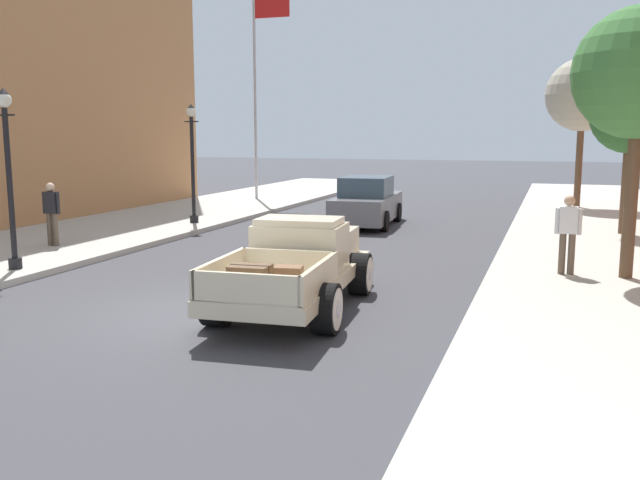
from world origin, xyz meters
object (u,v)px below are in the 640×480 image
Objects in this scene: street_lamp_far at (192,154)px; flagpole at (259,71)px; car_background_grey at (367,203)px; street_tree_second at (631,115)px; pedestrian_sidewalk_left at (51,210)px; street_tree_nearest at (640,74)px; pedestrian_sidewalk_right at (568,230)px; street_lamp_near at (8,165)px; street_tree_third at (583,95)px; hotrod_truck_cream at (299,264)px.

flagpole is at bearing 98.94° from street_lamp_far.
car_background_grey is 8.36m from street_tree_second.
pedestrian_sidewalk_left reaches higher than car_background_grey.
pedestrian_sidewalk_right is at bearing -177.95° from street_tree_nearest.
flagpole is at bearing 137.07° from car_background_grey.
pedestrian_sidewalk_right is 18.98m from flagpole.
street_lamp_near is 8.12m from street_lamp_far.
pedestrian_sidewalk_left is 12.65m from pedestrian_sidewalk_right.
street_tree_nearest reaches higher than street_lamp_far.
car_background_grey is 0.76× the size of street_tree_third.
street_lamp_near is 1.00× the size of street_lamp_far.
street_tree_nearest is at bearing 15.02° from street_lamp_near.
pedestrian_sidewalk_right is at bearing 16.28° from street_lamp_near.
street_tree_nearest reaches higher than street_lamp_near.
pedestrian_sidewalk_right is 3.31m from street_tree_nearest.
flagpole is (-1.52, 16.49, 3.39)m from street_lamp_near.
flagpole is at bearing -176.31° from street_tree_third.
street_tree_second reaches higher than pedestrian_sidewalk_left.
flagpole reaches higher than hotrod_truck_cream.
street_lamp_near is 16.44m from street_tree_second.
street_tree_nearest is 0.92× the size of street_tree_third.
car_background_grey is at bearing 177.88° from street_tree_second.
car_background_grey is 11.64m from street_lamp_near.
car_background_grey is at bearing -134.01° from street_tree_third.
street_lamp_far is (-5.29, -2.23, 1.62)m from car_background_grey.
street_lamp_near is at bearing -163.72° from pedestrian_sidewalk_right.
car_background_grey is at bearing 63.83° from street_lamp_near.
street_tree_second is 0.79× the size of street_tree_third.
car_background_grey is 0.82× the size of street_tree_nearest.
pedestrian_sidewalk_left is 19.97m from street_tree_third.
pedestrian_sidewalk_left is at bearing -102.02° from street_lamp_far.
flagpole reaches higher than street_lamp_far.
street_tree_third is (-0.60, 14.01, 0.34)m from street_tree_nearest.
pedestrian_sidewalk_right is at bearing -22.74° from street_lamp_far.
car_background_grey is at bearing 136.43° from street_tree_nearest.
street_tree_second is at bearing 76.28° from pedestrian_sidewalk_right.
street_tree_third is at bearing 98.55° from street_tree_second.
street_lamp_far is (-0.20, 8.12, 0.00)m from street_lamp_near.
pedestrian_sidewalk_left is at bearing -130.30° from car_background_grey.
street_tree_third is at bearing 55.67° from street_lamp_near.
hotrod_truck_cream is 1.09× the size of street_tree_second.
pedestrian_sidewalk_right is at bearing -45.82° from flagpole.
hotrod_truck_cream is 3.05× the size of pedestrian_sidewalk_right.
street_lamp_near is 13.02m from street_tree_nearest.
flagpole is 19.25m from street_tree_nearest.
street_lamp_far is at bearing -142.55° from street_tree_third.
street_tree_third reaches higher than car_background_grey.
pedestrian_sidewalk_right is at bearing -92.25° from street_tree_third.
street_tree_second reaches higher than street_lamp_far.
street_tree_nearest is at bearing -43.57° from car_background_grey.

